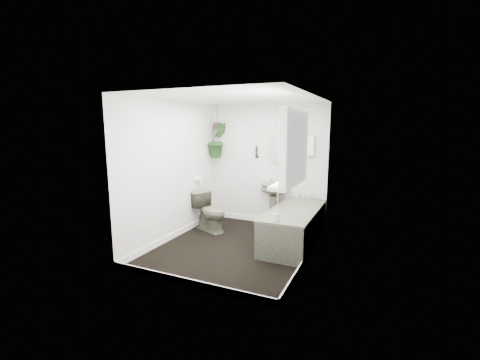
% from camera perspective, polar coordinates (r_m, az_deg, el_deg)
% --- Properties ---
extents(floor, '(2.30, 2.80, 0.02)m').
position_cam_1_polar(floor, '(5.21, -0.70, -11.84)').
color(floor, black).
rests_on(floor, ground).
extents(ceiling, '(2.30, 2.80, 0.02)m').
position_cam_1_polar(ceiling, '(4.86, -0.75, 14.53)').
color(ceiling, white).
rests_on(ceiling, ground).
extents(wall_back, '(2.30, 0.02, 2.30)m').
position_cam_1_polar(wall_back, '(6.19, 4.82, 2.71)').
color(wall_back, white).
rests_on(wall_back, ground).
extents(wall_front, '(2.30, 0.02, 2.30)m').
position_cam_1_polar(wall_front, '(3.69, -10.04, -2.21)').
color(wall_front, white).
rests_on(wall_front, ground).
extents(wall_left, '(0.02, 2.80, 2.30)m').
position_cam_1_polar(wall_left, '(5.49, -11.77, 1.63)').
color(wall_left, white).
rests_on(wall_left, ground).
extents(wall_right, '(0.02, 2.80, 2.30)m').
position_cam_1_polar(wall_right, '(4.54, 12.67, -0.07)').
color(wall_right, white).
rests_on(wall_right, ground).
extents(skirting, '(2.30, 2.80, 0.10)m').
position_cam_1_polar(skirting, '(5.18, -0.70, -11.22)').
color(skirting, white).
rests_on(skirting, floor).
extents(bathtub, '(0.72, 1.72, 0.58)m').
position_cam_1_polar(bathtub, '(5.29, 9.59, -8.15)').
color(bathtub, '#515340').
rests_on(bathtub, floor).
extents(bath_screen, '(0.04, 0.72, 1.40)m').
position_cam_1_polar(bath_screen, '(5.64, 7.91, 3.29)').
color(bath_screen, silver).
rests_on(bath_screen, bathtub).
extents(shower_box, '(0.20, 0.10, 0.35)m').
position_cam_1_polar(shower_box, '(5.87, 12.06, 6.07)').
color(shower_box, white).
rests_on(shower_box, wall_back).
extents(oval_mirror, '(0.46, 0.03, 0.62)m').
position_cam_1_polar(oval_mirror, '(6.06, 6.53, 5.86)').
color(oval_mirror, '#B1AB9E').
rests_on(oval_mirror, wall_back).
extents(wall_sconce, '(0.04, 0.04, 0.22)m').
position_cam_1_polar(wall_sconce, '(6.19, 2.95, 5.06)').
color(wall_sconce, black).
rests_on(wall_sconce, wall_back).
extents(toilet_roll_holder, '(0.11, 0.11, 0.11)m').
position_cam_1_polar(toilet_roll_holder, '(6.07, -7.34, 0.13)').
color(toilet_roll_holder, white).
rests_on(toilet_roll_holder, wall_left).
extents(window_recess, '(0.08, 1.00, 0.90)m').
position_cam_1_polar(window_recess, '(3.82, 9.74, 5.77)').
color(window_recess, white).
rests_on(window_recess, wall_right).
extents(window_sill, '(0.18, 1.00, 0.04)m').
position_cam_1_polar(window_sill, '(3.88, 8.57, -0.37)').
color(window_sill, white).
rests_on(window_sill, wall_right).
extents(window_blinds, '(0.01, 0.86, 0.76)m').
position_cam_1_polar(window_blinds, '(3.83, 9.09, 5.80)').
color(window_blinds, white).
rests_on(window_blinds, wall_right).
extents(toilet, '(0.80, 0.64, 0.71)m').
position_cam_1_polar(toilet, '(5.88, -5.30, -5.57)').
color(toilet, '#515340').
rests_on(toilet, floor).
extents(pedestal_sink, '(0.56, 0.50, 0.84)m').
position_cam_1_polar(pedestal_sink, '(6.10, 5.96, -4.40)').
color(pedestal_sink, '#515340').
rests_on(pedestal_sink, floor).
extents(sill_plant, '(0.25, 0.23, 0.24)m').
position_cam_1_polar(sill_plant, '(3.90, 8.21, 1.75)').
color(sill_plant, black).
rests_on(sill_plant, window_sill).
extents(hanging_plant, '(0.47, 0.48, 0.69)m').
position_cam_1_polar(hanging_plant, '(6.38, -4.00, 7.05)').
color(hanging_plant, black).
rests_on(hanging_plant, ceiling).
extents(soap_bottle, '(0.09, 0.10, 0.17)m').
position_cam_1_polar(soap_bottle, '(4.51, 6.41, -6.28)').
color(soap_bottle, '#322D2E').
rests_on(soap_bottle, bathtub).
extents(hanging_pot, '(0.16, 0.16, 0.12)m').
position_cam_1_polar(hanging_pot, '(6.37, -4.03, 9.59)').
color(hanging_pot, black).
rests_on(hanging_pot, ceiling).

